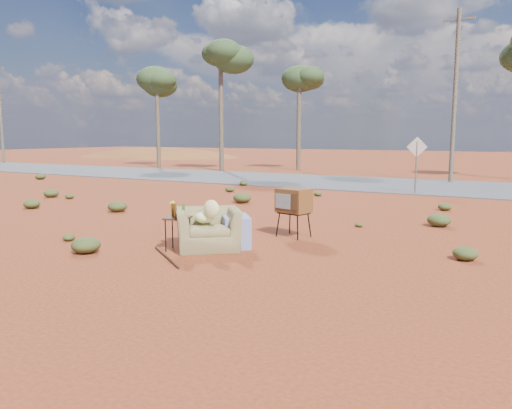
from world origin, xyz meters
The scene contains 14 objects.
ground centered at (0.00, 0.00, 0.00)m, with size 140.00×140.00×0.00m, color #97411E.
highway centered at (0.00, 15.00, 0.02)m, with size 140.00×7.00×0.04m, color #565659.
dirt_mound centered at (-30.00, 34.00, 0.00)m, with size 26.00×18.00×2.00m, color #945323.
armchair centered at (0.00, 0.37, 0.50)m, with size 1.55×1.63×1.08m.
tv_unit centered at (0.91, 2.18, 0.80)m, with size 0.77×0.67×1.08m.
side_table centered at (-0.55, -0.09, 0.68)m, with size 0.58×0.58×0.93m.
rusty_bar centered at (-0.31, -0.72, 0.02)m, with size 0.04×0.04×1.68m, color #482113.
road_sign centered at (1.50, 12.00, 1.50)m, with size 0.78×0.06×2.19m.
eucalyptus_far_left centered at (-18.00, 20.00, 5.94)m, with size 3.20×3.20×7.10m.
eucalyptus_left centered at (-12.00, 19.00, 6.92)m, with size 3.20×3.20×8.10m.
eucalyptus_near_left centered at (-8.00, 22.00, 5.45)m, with size 3.20×3.20×6.60m.
utility_pole_west centered at (-32.00, 17.50, 4.15)m, with size 1.40×0.20×8.00m.
utility_pole_center centered at (2.00, 17.50, 4.15)m, with size 1.40×0.20×8.00m.
scrub_patch centered at (-0.82, 4.41, 0.14)m, with size 17.49×8.07×0.33m.
Camera 1 is at (5.50, -7.70, 2.22)m, focal length 35.00 mm.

